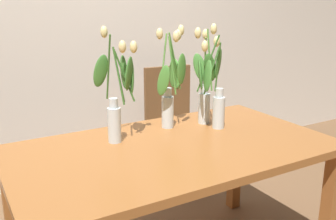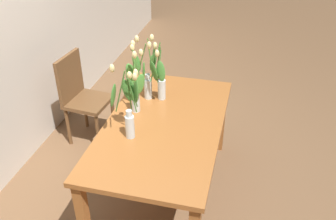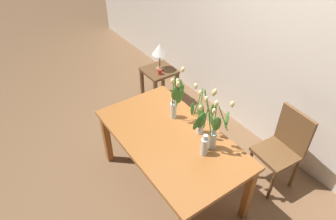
% 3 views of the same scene
% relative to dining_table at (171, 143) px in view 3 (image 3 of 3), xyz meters
% --- Properties ---
extents(ground_plane, '(18.00, 18.00, 0.00)m').
position_rel_dining_table_xyz_m(ground_plane, '(0.00, 0.00, -0.65)').
color(ground_plane, brown).
extents(room_wall_rear, '(9.00, 0.10, 2.70)m').
position_rel_dining_table_xyz_m(room_wall_rear, '(0.00, 1.47, 0.70)').
color(room_wall_rear, silver).
rests_on(room_wall_rear, ground).
extents(dining_table, '(1.60, 0.90, 0.74)m').
position_rel_dining_table_xyz_m(dining_table, '(0.00, 0.00, 0.00)').
color(dining_table, '#A3602D').
rests_on(dining_table, ground).
extents(tulip_vase_0, '(0.14, 0.22, 0.58)m').
position_rel_dining_table_xyz_m(tulip_vase_0, '(0.36, 0.24, 0.28)').
color(tulip_vase_0, silver).
rests_on(tulip_vase_0, dining_table).
extents(tulip_vase_1, '(0.21, 0.19, 0.58)m').
position_rel_dining_table_xyz_m(tulip_vase_1, '(-0.21, 0.21, 0.33)').
color(tulip_vase_1, silver).
rests_on(tulip_vase_1, dining_table).
extents(tulip_vase_2, '(0.18, 0.17, 0.56)m').
position_rel_dining_table_xyz_m(tulip_vase_2, '(0.33, 0.13, 0.30)').
color(tulip_vase_2, silver).
rests_on(tulip_vase_2, dining_table).
extents(tulip_vase_3, '(0.22, 0.23, 0.57)m').
position_rel_dining_table_xyz_m(tulip_vase_3, '(0.14, 0.27, 0.32)').
color(tulip_vase_3, silver).
rests_on(tulip_vase_3, dining_table).
extents(dining_chair, '(0.43, 0.43, 0.93)m').
position_rel_dining_table_xyz_m(dining_chair, '(0.60, 1.02, -0.12)').
color(dining_chair, brown).
rests_on(dining_chair, ground).
extents(side_table, '(0.44, 0.44, 0.55)m').
position_rel_dining_table_xyz_m(side_table, '(-1.43, 0.80, -0.22)').
color(side_table, brown).
rests_on(side_table, ground).
extents(table_lamp, '(0.22, 0.22, 0.40)m').
position_rel_dining_table_xyz_m(table_lamp, '(-1.43, 0.82, 0.21)').
color(table_lamp, olive).
rests_on(table_lamp, side_table).
extents(pillar_candle, '(0.06, 0.06, 0.07)m').
position_rel_dining_table_xyz_m(pillar_candle, '(-1.31, 0.74, -0.06)').
color(pillar_candle, '#B72D23').
rests_on(pillar_candle, side_table).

